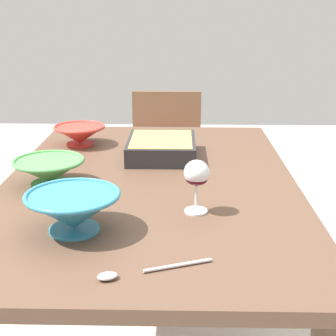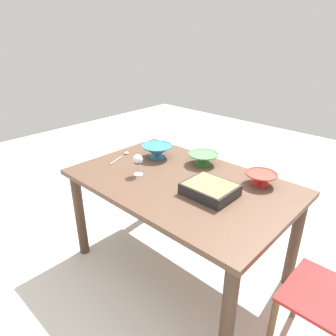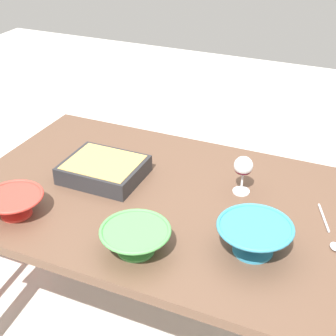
{
  "view_description": "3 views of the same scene",
  "coord_description": "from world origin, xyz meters",
  "px_view_note": "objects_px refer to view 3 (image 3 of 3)",
  "views": [
    {
      "loc": [
        1.59,
        0.1,
        1.31
      ],
      "look_at": [
        0.0,
        0.06,
        0.79
      ],
      "focal_mm": 54.38,
      "sensor_mm": 36.0,
      "label": 1
    },
    {
      "loc": [
        -1.2,
        1.4,
        1.68
      ],
      "look_at": [
        0.13,
        -0.01,
        0.8
      ],
      "focal_mm": 32.53,
      "sensor_mm": 36.0,
      "label": 2
    },
    {
      "loc": [
        0.63,
        -1.38,
        1.78
      ],
      "look_at": [
        0.0,
        0.05,
        0.84
      ],
      "focal_mm": 51.93,
      "sensor_mm": 36.0,
      "label": 3
    }
  ],
  "objects_px": {
    "wine_glass": "(243,168)",
    "dining_table": "(161,219)",
    "casserole_dish": "(104,169)",
    "small_bowl": "(136,239)",
    "serving_bowl": "(254,237)",
    "mixing_bowl": "(15,203)",
    "serving_spoon": "(331,236)"
  },
  "relations": [
    {
      "from": "dining_table",
      "to": "small_bowl",
      "type": "relative_size",
      "value": 6.57
    },
    {
      "from": "wine_glass",
      "to": "mixing_bowl",
      "type": "relative_size",
      "value": 0.72
    },
    {
      "from": "mixing_bowl",
      "to": "casserole_dish",
      "type": "bearing_deg",
      "value": 64.61
    },
    {
      "from": "wine_glass",
      "to": "serving_spoon",
      "type": "xyz_separation_m",
      "value": [
        0.35,
        -0.15,
        -0.1
      ]
    },
    {
      "from": "small_bowl",
      "to": "serving_spoon",
      "type": "relative_size",
      "value": 0.91
    },
    {
      "from": "casserole_dish",
      "to": "dining_table",
      "type": "bearing_deg",
      "value": -6.37
    },
    {
      "from": "serving_bowl",
      "to": "serving_spoon",
      "type": "relative_size",
      "value": 0.97
    },
    {
      "from": "mixing_bowl",
      "to": "small_bowl",
      "type": "relative_size",
      "value": 0.92
    },
    {
      "from": "small_bowl",
      "to": "serving_bowl",
      "type": "xyz_separation_m",
      "value": [
        0.34,
        0.15,
        0.01
      ]
    },
    {
      "from": "mixing_bowl",
      "to": "small_bowl",
      "type": "distance_m",
      "value": 0.48
    },
    {
      "from": "dining_table",
      "to": "casserole_dish",
      "type": "bearing_deg",
      "value": 173.63
    },
    {
      "from": "mixing_bowl",
      "to": "serving_bowl",
      "type": "relative_size",
      "value": 0.86
    },
    {
      "from": "dining_table",
      "to": "small_bowl",
      "type": "height_order",
      "value": "small_bowl"
    },
    {
      "from": "casserole_dish",
      "to": "small_bowl",
      "type": "bearing_deg",
      "value": -47.66
    },
    {
      "from": "small_bowl",
      "to": "serving_bowl",
      "type": "distance_m",
      "value": 0.37
    },
    {
      "from": "wine_glass",
      "to": "mixing_bowl",
      "type": "bearing_deg",
      "value": -146.62
    },
    {
      "from": "casserole_dish",
      "to": "small_bowl",
      "type": "distance_m",
      "value": 0.47
    },
    {
      "from": "wine_glass",
      "to": "small_bowl",
      "type": "height_order",
      "value": "wine_glass"
    },
    {
      "from": "casserole_dish",
      "to": "serving_bowl",
      "type": "xyz_separation_m",
      "value": [
        0.66,
        -0.2,
        0.02
      ]
    },
    {
      "from": "wine_glass",
      "to": "serving_bowl",
      "type": "height_order",
      "value": "wine_glass"
    },
    {
      "from": "wine_glass",
      "to": "serving_bowl",
      "type": "bearing_deg",
      "value": -67.65
    },
    {
      "from": "casserole_dish",
      "to": "serving_bowl",
      "type": "distance_m",
      "value": 0.69
    },
    {
      "from": "casserole_dish",
      "to": "small_bowl",
      "type": "height_order",
      "value": "small_bowl"
    },
    {
      "from": "wine_glass",
      "to": "small_bowl",
      "type": "bearing_deg",
      "value": -114.76
    },
    {
      "from": "small_bowl",
      "to": "serving_bowl",
      "type": "bearing_deg",
      "value": 23.2
    },
    {
      "from": "casserole_dish",
      "to": "small_bowl",
      "type": "relative_size",
      "value": 1.33
    },
    {
      "from": "dining_table",
      "to": "casserole_dish",
      "type": "xyz_separation_m",
      "value": [
        -0.26,
        0.03,
        0.15
      ]
    },
    {
      "from": "mixing_bowl",
      "to": "wine_glass",
      "type": "bearing_deg",
      "value": 33.38
    },
    {
      "from": "dining_table",
      "to": "serving_spoon",
      "type": "bearing_deg",
      "value": -0.05
    },
    {
      "from": "small_bowl",
      "to": "wine_glass",
      "type": "bearing_deg",
      "value": 65.24
    },
    {
      "from": "casserole_dish",
      "to": "serving_spoon",
      "type": "bearing_deg",
      "value": -1.93
    },
    {
      "from": "wine_glass",
      "to": "dining_table",
      "type": "bearing_deg",
      "value": -151.77
    }
  ]
}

